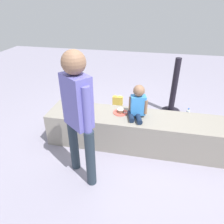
# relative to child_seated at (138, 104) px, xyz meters

# --- Properties ---
(ground_plane) EXTENTS (12.00, 12.00, 0.00)m
(ground_plane) POSITION_rel_child_seated_xyz_m (-0.04, -0.00, -0.72)
(ground_plane) COLOR gray
(concrete_ledge) EXTENTS (2.59, 0.58, 0.51)m
(concrete_ledge) POSITION_rel_child_seated_xyz_m (-0.04, -0.00, -0.47)
(concrete_ledge) COLOR gray
(concrete_ledge) RESTS_ON ground_plane
(child_seated) EXTENTS (0.29, 0.34, 0.48)m
(child_seated) POSITION_rel_child_seated_xyz_m (0.00, 0.00, 0.00)
(child_seated) COLOR #162540
(child_seated) RESTS_ON concrete_ledge
(adult_standing) EXTENTS (0.41, 0.36, 1.62)m
(adult_standing) POSITION_rel_child_seated_xyz_m (-0.59, -0.77, 0.25)
(adult_standing) COLOR #24313C
(adult_standing) RESTS_ON ground_plane
(cake_plate) EXTENTS (0.22, 0.22, 0.07)m
(cake_plate) POSITION_rel_child_seated_xyz_m (-0.25, 0.06, -0.19)
(cake_plate) COLOR #E0594C
(cake_plate) RESTS_ON concrete_ledge
(gift_bag) EXTENTS (0.20, 0.08, 0.33)m
(gift_bag) POSITION_rel_child_seated_xyz_m (-0.48, 1.06, -0.57)
(gift_bag) COLOR gold
(gift_bag) RESTS_ON ground_plane
(railing_post) EXTENTS (0.36, 0.36, 1.09)m
(railing_post) POSITION_rel_child_seated_xyz_m (0.58, 1.16, -0.31)
(railing_post) COLOR black
(railing_post) RESTS_ON ground_plane
(water_bottle_near_gift) EXTENTS (0.06, 0.06, 0.18)m
(water_bottle_near_gift) POSITION_rel_child_seated_xyz_m (0.90, 1.04, -0.64)
(water_bottle_near_gift) COLOR silver
(water_bottle_near_gift) RESTS_ON ground_plane
(party_cup_red) EXTENTS (0.09, 0.09, 0.09)m
(party_cup_red) POSITION_rel_child_seated_xyz_m (-0.10, 0.45, -0.67)
(party_cup_red) COLOR red
(party_cup_red) RESTS_ON ground_plane
(cake_box_white) EXTENTS (0.37, 0.34, 0.10)m
(cake_box_white) POSITION_rel_child_seated_xyz_m (-0.33, 0.66, -0.67)
(cake_box_white) COLOR white
(cake_box_white) RESTS_ON ground_plane
(handbag_black_leather) EXTENTS (0.33, 0.12, 0.34)m
(handbag_black_leather) POSITION_rel_child_seated_xyz_m (0.24, 0.56, -0.60)
(handbag_black_leather) COLOR black
(handbag_black_leather) RESTS_ON ground_plane
(handbag_brown_canvas) EXTENTS (0.30, 0.12, 0.35)m
(handbag_brown_canvas) POSITION_rel_child_seated_xyz_m (-0.92, 0.65, -0.59)
(handbag_brown_canvas) COLOR brown
(handbag_brown_canvas) RESTS_ON ground_plane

